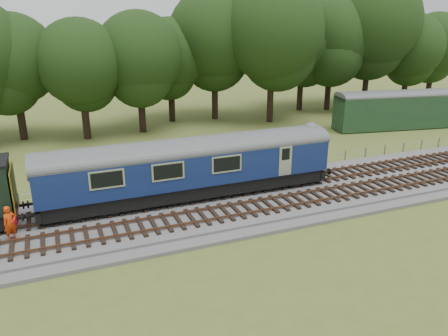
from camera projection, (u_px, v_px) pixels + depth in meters
name	position (u px, v px, depth m)	size (l,w,h in m)	color
ground	(286.00, 196.00, 28.39)	(120.00, 120.00, 0.00)	#556625
ballast	(286.00, 194.00, 28.34)	(70.00, 7.00, 0.35)	#4C4C4F
track_north	(276.00, 183.00, 29.48)	(67.20, 2.40, 0.21)	black
track_south	(299.00, 199.00, 26.86)	(67.20, 2.40, 0.21)	black
fence	(256.00, 175.00, 32.34)	(64.00, 0.12, 1.00)	#6B6054
tree_line	(185.00, 125.00, 47.67)	(70.00, 8.00, 18.00)	black
dmu_railcar	(191.00, 163.00, 26.64)	(18.05, 2.86, 3.88)	black
worker	(10.00, 223.00, 21.80)	(0.67, 0.44, 1.83)	red
parked_coach	(406.00, 107.00, 45.53)	(15.57, 5.23, 3.92)	#183420
shed	(375.00, 106.00, 50.10)	(4.52, 4.52, 2.85)	#183420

